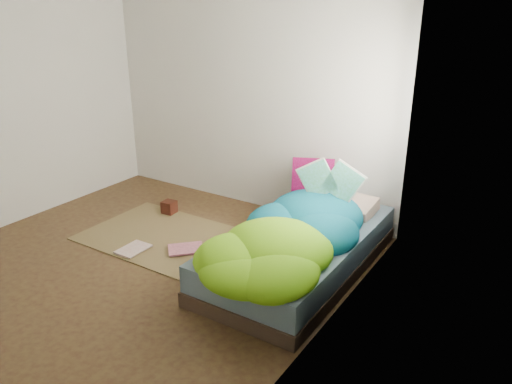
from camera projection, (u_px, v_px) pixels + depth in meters
ground at (137, 266)px, 4.37m from camera, size 3.50×3.50×0.00m
room_walls at (121, 78)px, 3.79m from camera, size 3.54×3.54×2.62m
bed at (299, 251)px, 4.26m from camera, size 1.00×2.00×0.34m
duvet at (288, 224)px, 3.97m from camera, size 0.96×1.84×0.34m
rug at (167, 237)px, 4.88m from camera, size 1.60×1.10×0.01m
pillow_floral at (347, 205)px, 4.63m from camera, size 0.53×0.35×0.12m
pillow_magenta at (313, 179)px, 4.88m from camera, size 0.42×0.28×0.40m
open_book at (331, 170)px, 4.25m from camera, size 0.48×0.20×0.29m
wooden_box at (169, 207)px, 5.41m from camera, size 0.14×0.14×0.13m
floor_book_a at (125, 247)px, 4.66m from camera, size 0.22×0.30×0.02m
floor_book_b at (185, 243)px, 4.71m from camera, size 0.39×0.39×0.03m
floor_book_c at (195, 273)px, 4.22m from camera, size 0.32×0.33×0.02m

